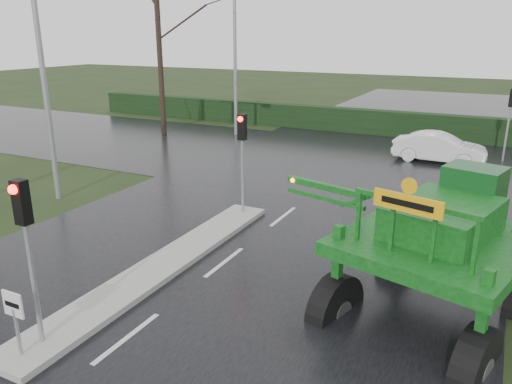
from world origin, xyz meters
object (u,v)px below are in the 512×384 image
at_px(traffic_signal_near, 25,228).
at_px(street_light_left_near, 44,34).
at_px(traffic_signal_mid, 242,142).
at_px(white_sedan, 438,162).
at_px(keep_left_sign, 14,313).
at_px(traffic_signal_far, 511,109).
at_px(crop_sprayer, 345,224).
at_px(street_light_left_far, 239,34).

relative_size(traffic_signal_near, street_light_left_near, 0.35).
height_order(traffic_signal_mid, white_sedan, traffic_signal_mid).
xyz_separation_m(keep_left_sign, street_light_left_near, (-6.89, 7.50, 4.93)).
height_order(traffic_signal_near, traffic_signal_far, same).
bearing_deg(street_light_left_near, traffic_signal_mid, 12.21).
distance_m(crop_sprayer, white_sedan, 15.33).
height_order(traffic_signal_far, street_light_left_near, street_light_left_near).
bearing_deg(traffic_signal_mid, keep_left_sign, -90.00).
bearing_deg(traffic_signal_far, traffic_signal_near, 69.64).
height_order(traffic_signal_far, crop_sprayer, crop_sprayer).
distance_m(traffic_signal_far, white_sedan, 4.16).
distance_m(keep_left_sign, white_sedan, 20.53).
xyz_separation_m(traffic_signal_far, street_light_left_far, (-14.69, -0.01, 3.40)).
bearing_deg(traffic_signal_near, white_sedan, 75.62).
height_order(traffic_signal_mid, street_light_left_near, street_light_left_near).
relative_size(keep_left_sign, traffic_signal_mid, 0.38).
relative_size(traffic_signal_mid, white_sedan, 0.82).
bearing_deg(white_sedan, crop_sprayer, -178.78).
height_order(keep_left_sign, traffic_signal_near, traffic_signal_near).
bearing_deg(street_light_left_far, crop_sprayer, -55.04).
bearing_deg(street_light_left_far, traffic_signal_far, 0.03).
relative_size(keep_left_sign, street_light_left_far, 0.14).
distance_m(street_light_left_far, white_sedan, 13.39).
bearing_deg(traffic_signal_far, traffic_signal_mid, 58.07).
relative_size(keep_left_sign, traffic_signal_far, 0.38).
bearing_deg(traffic_signal_mid, white_sedan, 65.48).
bearing_deg(keep_left_sign, street_light_left_far, 107.78).
relative_size(keep_left_sign, white_sedan, 0.31).
bearing_deg(crop_sprayer, street_light_left_far, 140.09).
bearing_deg(traffic_signal_near, street_light_left_far, 108.17).
bearing_deg(street_light_left_far, street_light_left_near, -90.00).
bearing_deg(traffic_signal_mid, street_light_left_far, 118.86).
relative_size(traffic_signal_mid, street_light_left_near, 0.35).
bearing_deg(traffic_signal_mid, traffic_signal_far, 58.07).
relative_size(street_light_left_far, white_sedan, 2.33).
xyz_separation_m(keep_left_sign, traffic_signal_mid, (0.00, 8.99, 1.53)).
bearing_deg(street_light_left_far, white_sedan, -7.74).
height_order(keep_left_sign, white_sedan, keep_left_sign).
xyz_separation_m(traffic_signal_near, street_light_left_near, (-6.89, 7.01, 3.40)).
height_order(keep_left_sign, street_light_left_far, street_light_left_far).
xyz_separation_m(keep_left_sign, traffic_signal_near, (0.00, 0.49, 1.53)).
bearing_deg(traffic_signal_mid, crop_sprayer, -41.48).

